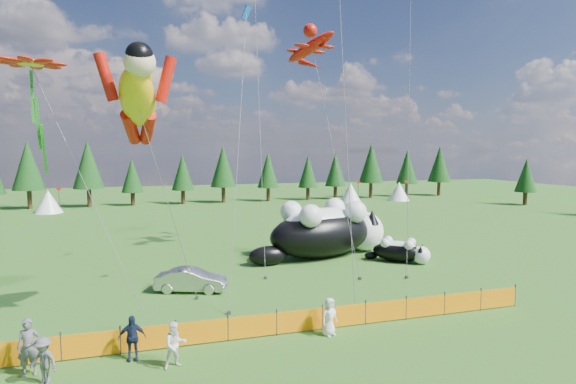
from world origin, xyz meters
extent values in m
plane|color=#113A0A|center=(0.00, 0.00, 0.00)|extent=(160.00, 160.00, 0.00)
cylinder|color=#262626|center=(-9.00, -3.00, 0.55)|extent=(0.06, 0.06, 1.10)
cylinder|color=#262626|center=(-7.00, -3.00, 0.55)|extent=(0.06, 0.06, 1.10)
cylinder|color=#262626|center=(-5.00, -3.00, 0.55)|extent=(0.06, 0.06, 1.10)
cylinder|color=#262626|center=(-3.00, -3.00, 0.55)|extent=(0.06, 0.06, 1.10)
cylinder|color=#262626|center=(-1.00, -3.00, 0.55)|extent=(0.06, 0.06, 1.10)
cylinder|color=#262626|center=(1.00, -3.00, 0.55)|extent=(0.06, 0.06, 1.10)
cylinder|color=#262626|center=(3.00, -3.00, 0.55)|extent=(0.06, 0.06, 1.10)
cylinder|color=#262626|center=(5.00, -3.00, 0.55)|extent=(0.06, 0.06, 1.10)
cylinder|color=#262626|center=(7.00, -3.00, 0.55)|extent=(0.06, 0.06, 1.10)
cylinder|color=#262626|center=(9.00, -3.00, 0.55)|extent=(0.06, 0.06, 1.10)
cylinder|color=#262626|center=(11.00, -3.00, 0.55)|extent=(0.06, 0.06, 1.10)
cube|color=orange|center=(-10.00, -3.00, 0.50)|extent=(2.00, 0.04, 0.90)
cube|color=orange|center=(-8.00, -3.00, 0.50)|extent=(2.00, 0.04, 0.90)
cube|color=orange|center=(-6.00, -3.00, 0.50)|extent=(2.00, 0.04, 0.90)
cube|color=orange|center=(-4.00, -3.00, 0.50)|extent=(2.00, 0.04, 0.90)
cube|color=orange|center=(-2.00, -3.00, 0.50)|extent=(2.00, 0.04, 0.90)
cube|color=orange|center=(0.00, -3.00, 0.50)|extent=(2.00, 0.04, 0.90)
cube|color=orange|center=(2.00, -3.00, 0.50)|extent=(2.00, 0.04, 0.90)
cube|color=orange|center=(4.00, -3.00, 0.50)|extent=(2.00, 0.04, 0.90)
cube|color=orange|center=(6.00, -3.00, 0.50)|extent=(2.00, 0.04, 0.90)
cube|color=orange|center=(8.00, -3.00, 0.50)|extent=(2.00, 0.04, 0.90)
cube|color=orange|center=(10.00, -3.00, 0.50)|extent=(2.00, 0.04, 0.90)
ellipsoid|color=black|center=(5.71, 9.25, 1.67)|extent=(9.06, 5.96, 3.33)
ellipsoid|color=white|center=(5.71, 9.25, 2.50)|extent=(6.80, 4.35, 2.04)
sphere|color=white|center=(9.45, 10.28, 1.48)|extent=(2.96, 2.96, 2.96)
sphere|color=#DD565F|center=(10.67, 10.62, 1.48)|extent=(0.41, 0.41, 0.41)
ellipsoid|color=black|center=(1.42, 8.07, 0.65)|extent=(2.84, 1.94, 1.30)
cone|color=black|center=(9.69, 9.43, 2.67)|extent=(1.04, 1.04, 1.04)
cone|color=black|center=(9.22, 11.14, 2.67)|extent=(1.04, 1.04, 1.04)
sphere|color=white|center=(7.35, 10.95, 3.24)|extent=(1.55, 1.55, 1.55)
sphere|color=white|center=(7.99, 8.63, 3.24)|extent=(1.55, 1.55, 1.55)
sphere|color=white|center=(3.60, 9.92, 3.24)|extent=(1.55, 1.55, 1.55)
sphere|color=white|center=(4.24, 7.60, 3.24)|extent=(1.55, 1.55, 1.55)
ellipsoid|color=black|center=(10.14, 6.51, 0.67)|extent=(3.57, 3.41, 1.35)
ellipsoid|color=white|center=(10.14, 6.51, 1.01)|extent=(2.65, 2.53, 0.82)
sphere|color=white|center=(11.31, 5.46, 0.60)|extent=(1.20, 1.20, 1.20)
sphere|color=#DD565F|center=(11.69, 5.12, 0.60)|extent=(0.17, 0.17, 0.17)
ellipsoid|color=black|center=(8.79, 7.70, 0.26)|extent=(1.13, 1.09, 0.52)
cone|color=black|center=(11.07, 5.19, 1.08)|extent=(0.42, 0.42, 0.42)
cone|color=black|center=(11.55, 5.73, 1.08)|extent=(0.42, 0.42, 0.42)
sphere|color=white|center=(11.08, 6.32, 1.31)|extent=(0.63, 0.63, 0.63)
sphere|color=white|center=(10.43, 5.59, 1.31)|extent=(0.63, 0.63, 0.63)
sphere|color=white|center=(9.90, 7.37, 1.31)|extent=(0.63, 0.63, 0.63)
sphere|color=white|center=(9.25, 6.64, 1.31)|extent=(0.63, 0.63, 0.63)
imported|color=#B9B9BE|center=(-3.87, 3.91, 0.62)|extent=(3.99, 2.47, 1.24)
imported|color=#545459|center=(-9.85, -3.73, 0.97)|extent=(0.71, 0.47, 1.93)
imported|color=white|center=(-5.10, -4.62, 0.81)|extent=(0.88, 0.63, 1.63)
imported|color=#151F3A|center=(-6.57, -3.60, 0.83)|extent=(0.99, 0.54, 1.65)
imported|color=#545459|center=(-9.23, -4.59, 0.79)|extent=(1.14, 0.99, 1.58)
imported|color=white|center=(1.06, -3.61, 0.78)|extent=(0.89, 0.73, 1.56)
cylinder|color=#595959|center=(-4.97, 1.16, 4.93)|extent=(0.03, 0.03, 10.25)
cube|color=#262626|center=(-3.71, 2.51, 0.08)|extent=(0.15, 0.15, 0.16)
cylinder|color=#595959|center=(5.68, 7.46, 7.62)|extent=(0.03, 0.03, 17.12)
cube|color=#262626|center=(5.77, 3.28, 0.08)|extent=(0.15, 0.15, 0.16)
cylinder|color=#595959|center=(-8.12, -0.36, 5.61)|extent=(0.03, 0.03, 11.88)
cube|color=#262626|center=(-5.94, -1.23, 0.08)|extent=(0.15, 0.15, 0.16)
cube|color=#1C8718|center=(-10.30, 0.52, 8.66)|extent=(0.19, 0.19, 4.24)
cylinder|color=#595959|center=(-1.27, 3.60, 8.00)|extent=(0.03, 0.03, 17.53)
cube|color=#262626|center=(-2.50, -0.09, 0.08)|extent=(0.15, 0.15, 0.16)
cylinder|color=#595959|center=(9.79, 4.96, 12.68)|extent=(0.03, 0.03, 25.59)
cube|color=#262626|center=(8.53, 2.71, 0.08)|extent=(0.15, 0.15, 0.16)
cylinder|color=#595959|center=(2.98, -0.86, 7.91)|extent=(0.03, 0.03, 15.75)
cube|color=#262626|center=(2.91, -2.18, 0.08)|extent=(0.15, 0.15, 0.16)
cylinder|color=#595959|center=(1.21, 9.41, 10.18)|extent=(0.03, 0.03, 21.96)
cube|color=#262626|center=(0.50, 5.00, 0.08)|extent=(0.15, 0.15, 0.16)
camera|label=1|loc=(-5.66, -20.15, 7.54)|focal=28.00mm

